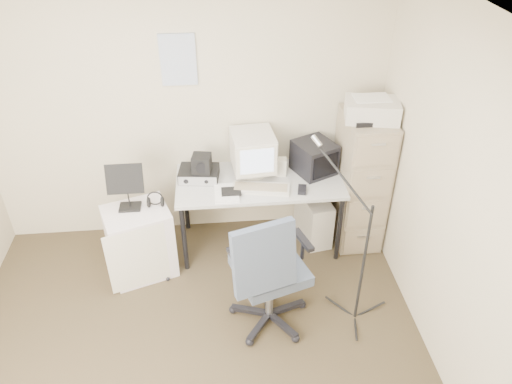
{
  "coord_description": "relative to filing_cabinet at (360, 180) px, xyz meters",
  "views": [
    {
      "loc": [
        0.23,
        -2.29,
        3.2
      ],
      "look_at": [
        0.55,
        0.95,
        0.95
      ],
      "focal_mm": 35.0,
      "sensor_mm": 36.0,
      "label": 1
    }
  ],
  "objects": [
    {
      "name": "floor",
      "position": [
        -1.58,
        -1.48,
        -0.66
      ],
      "size": [
        3.6,
        3.6,
        0.01
      ],
      "primitive_type": "cube",
      "color": "#403B28",
      "rests_on": "ground"
    },
    {
      "name": "ceiling",
      "position": [
        -1.58,
        -1.48,
        1.85
      ],
      "size": [
        3.6,
        3.6,
        0.01
      ],
      "primitive_type": "cube",
      "color": "white",
      "rests_on": "ground"
    },
    {
      "name": "wall_back",
      "position": [
        -1.58,
        0.32,
        0.6
      ],
      "size": [
        3.6,
        0.02,
        2.5
      ],
      "primitive_type": "cube",
      "color": "beige",
      "rests_on": "ground"
    },
    {
      "name": "wall_right",
      "position": [
        0.22,
        -1.48,
        0.6
      ],
      "size": [
        0.02,
        3.6,
        2.5
      ],
      "primitive_type": "cube",
      "color": "beige",
      "rests_on": "ground"
    },
    {
      "name": "wall_calendar",
      "position": [
        -1.6,
        0.31,
        1.1
      ],
      "size": [
        0.3,
        0.02,
        0.44
      ],
      "primitive_type": "cube",
      "color": "white",
      "rests_on": "wall_back"
    },
    {
      "name": "filing_cabinet",
      "position": [
        0.0,
        0.0,
        0.0
      ],
      "size": [
        0.4,
        0.6,
        1.3
      ],
      "primitive_type": "cube",
      "color": "gray",
      "rests_on": "floor"
    },
    {
      "name": "printer",
      "position": [
        0.0,
        -0.04,
        0.74
      ],
      "size": [
        0.49,
        0.38,
        0.17
      ],
      "primitive_type": "cube",
      "rotation": [
        0.0,
        0.0,
        -0.2
      ],
      "color": "silver",
      "rests_on": "filing_cabinet"
    },
    {
      "name": "desk",
      "position": [
        -0.95,
        -0.03,
        -0.29
      ],
      "size": [
        1.5,
        0.7,
        0.73
      ],
      "primitive_type": "cube",
      "color": "#BBBBBB",
      "rests_on": "floor"
    },
    {
      "name": "crt_monitor",
      "position": [
        -1.0,
        0.09,
        0.28
      ],
      "size": [
        0.4,
        0.42,
        0.41
      ],
      "primitive_type": "cube",
      "rotation": [
        0.0,
        0.0,
        0.09
      ],
      "color": "silver",
      "rests_on": "desk"
    },
    {
      "name": "crt_tv",
      "position": [
        -0.44,
        0.08,
        0.23
      ],
      "size": [
        0.43,
        0.44,
        0.29
      ],
      "primitive_type": "cube",
      "rotation": [
        0.0,
        0.0,
        0.43
      ],
      "color": "black",
      "rests_on": "desk"
    },
    {
      "name": "desk_speaker",
      "position": [
        -0.74,
        0.05,
        0.16
      ],
      "size": [
        0.1,
        0.1,
        0.16
      ],
      "primitive_type": "cube",
      "rotation": [
        0.0,
        0.0,
        -0.13
      ],
      "color": "beige",
      "rests_on": "desk"
    },
    {
      "name": "keyboard",
      "position": [
        -0.95,
        -0.18,
        0.09
      ],
      "size": [
        0.53,
        0.26,
        0.03
      ],
      "primitive_type": "cube",
      "rotation": [
        0.0,
        0.0,
        -0.18
      ],
      "color": "silver",
      "rests_on": "desk"
    },
    {
      "name": "mouse",
      "position": [
        -0.6,
        -0.24,
        0.1
      ],
      "size": [
        0.1,
        0.13,
        0.04
      ],
      "primitive_type": "cube",
      "rotation": [
        0.0,
        0.0,
        -0.22
      ],
      "color": "black",
      "rests_on": "desk"
    },
    {
      "name": "radio_receiver",
      "position": [
        -1.49,
        0.05,
        0.13
      ],
      "size": [
        0.38,
        0.29,
        0.1
      ],
      "primitive_type": "cube",
      "rotation": [
        0.0,
        0.0,
        -0.12
      ],
      "color": "black",
      "rests_on": "desk"
    },
    {
      "name": "radio_speaker",
      "position": [
        -1.46,
        0.02,
        0.26
      ],
      "size": [
        0.18,
        0.18,
        0.16
      ],
      "primitive_type": "cube",
      "rotation": [
        0.0,
        0.0,
        -0.17
      ],
      "color": "black",
      "rests_on": "radio_receiver"
    },
    {
      "name": "papers",
      "position": [
        -1.26,
        -0.22,
        0.09
      ],
      "size": [
        0.21,
        0.28,
        0.02
      ],
      "primitive_type": "cube",
      "rotation": [
        0.0,
        0.0,
        -0.0
      ],
      "color": "white",
      "rests_on": "desk"
    },
    {
      "name": "pc_tower",
      "position": [
        -0.41,
        0.02,
        -0.42
      ],
      "size": [
        0.3,
        0.53,
        0.47
      ],
      "primitive_type": "cube",
      "rotation": [
        0.0,
        0.0,
        0.16
      ],
      "color": "silver",
      "rests_on": "floor"
    },
    {
      "name": "office_chair",
      "position": [
        -0.97,
        -1.0,
        -0.08
      ],
      "size": [
        0.83,
        0.83,
        1.14
      ],
      "primitive_type": "cube",
      "rotation": [
        0.0,
        0.0,
        0.31
      ],
      "color": "#4A5362",
      "rests_on": "floor"
    },
    {
      "name": "side_cart",
      "position": [
        -2.04,
        -0.31,
        -0.32
      ],
      "size": [
        0.65,
        0.58,
        0.67
      ],
      "primitive_type": "cube",
      "rotation": [
        0.0,
        0.0,
        0.33
      ],
      "color": "silver",
      "rests_on": "floor"
    },
    {
      "name": "music_stand",
      "position": [
        -2.08,
        -0.25,
        0.24
      ],
      "size": [
        0.34,
        0.27,
        0.44
      ],
      "primitive_type": "cube",
      "rotation": [
        0.0,
        0.0,
        0.42
      ],
      "color": "black",
      "rests_on": "side_cart"
    },
    {
      "name": "headphones",
      "position": [
        -1.87,
        -0.24,
        0.07
      ],
      "size": [
        0.19,
        0.19,
        0.03
      ],
      "primitive_type": "torus",
      "rotation": [
        0.0,
        0.0,
        0.28
      ],
      "color": "black",
      "rests_on": "side_cart"
    },
    {
      "name": "mic_stand",
      "position": [
        -0.26,
        -1.05,
        0.09
      ],
      "size": [
        0.03,
        0.03,
        1.49
      ],
      "primitive_type": "cylinder",
      "rotation": [
        0.0,
        0.0,
        2.18
      ],
      "color": "black",
      "rests_on": "floor"
    }
  ]
}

